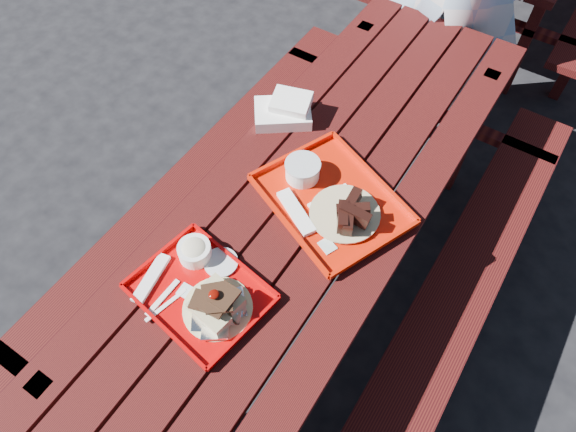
% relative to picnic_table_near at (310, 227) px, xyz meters
% --- Properties ---
extents(ground, '(60.00, 60.00, 0.00)m').
position_rel_picnic_table_near_xyz_m(ground, '(0.00, 0.00, -0.56)').
color(ground, black).
rests_on(ground, ground).
extents(picnic_table_near, '(1.41, 2.40, 0.75)m').
position_rel_picnic_table_near_xyz_m(picnic_table_near, '(0.00, 0.00, 0.00)').
color(picnic_table_near, '#43100D').
rests_on(picnic_table_near, ground).
extents(near_tray, '(0.44, 0.37, 0.12)m').
position_rel_picnic_table_near_xyz_m(near_tray, '(-0.09, -0.48, 0.22)').
color(near_tray, '#B70505').
rests_on(near_tray, picnic_table_near).
extents(far_tray, '(0.60, 0.54, 0.08)m').
position_rel_picnic_table_near_xyz_m(far_tray, '(0.06, 0.01, 0.21)').
color(far_tray, red).
rests_on(far_tray, picnic_table_near).
extents(white_cloth, '(0.26, 0.25, 0.09)m').
position_rel_picnic_table_near_xyz_m(white_cloth, '(-0.29, 0.28, 0.23)').
color(white_cloth, white).
rests_on(white_cloth, picnic_table_near).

